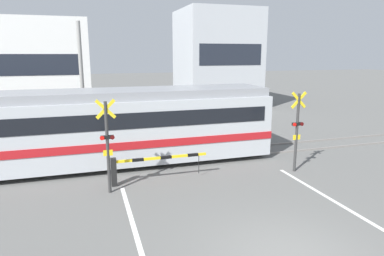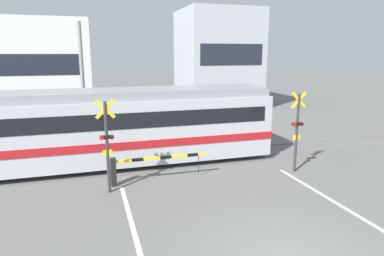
{
  "view_description": "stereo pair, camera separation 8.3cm",
  "coord_description": "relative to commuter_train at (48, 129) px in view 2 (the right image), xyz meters",
  "views": [
    {
      "loc": [
        -4.35,
        -6.2,
        4.78
      ],
      "look_at": [
        0.0,
        7.69,
        1.6
      ],
      "focal_mm": 32.0,
      "sensor_mm": 36.0,
      "label": 1
    },
    {
      "loc": [
        -4.27,
        -6.23,
        4.78
      ],
      "look_at": [
        0.0,
        7.69,
        1.6
      ],
      "focal_mm": 32.0,
      "sensor_mm": 36.0,
      "label": 2
    }
  ],
  "objects": [
    {
      "name": "crossing_signal_right",
      "position": [
        9.65,
        -3.19,
        0.07
      ],
      "size": [
        0.68,
        0.15,
        3.31
      ],
      "color": "#333333",
      "rests_on": "ground_plane"
    },
    {
      "name": "rail_track_far",
      "position": [
        5.91,
        0.72,
        -1.71
      ],
      "size": [
        50.0,
        0.1,
        0.08
      ],
      "color": "gray",
      "rests_on": "ground_plane"
    },
    {
      "name": "utility_pole_streetside",
      "position": [
        1.42,
        5.4,
        1.5
      ],
      "size": [
        0.22,
        0.22,
        6.5
      ],
      "color": "gray",
      "rests_on": "ground_plane"
    },
    {
      "name": "building_left_of_street",
      "position": [
        -1.49,
        14.46,
        1.9
      ],
      "size": [
        7.03,
        6.45,
        7.3
      ],
      "color": "white",
      "rests_on": "ground_plane"
    },
    {
      "name": "rail_track_near",
      "position": [
        5.91,
        -0.72,
        -1.71
      ],
      "size": [
        50.0,
        0.1,
        0.08
      ],
      "color": "gray",
      "rests_on": "ground_plane"
    },
    {
      "name": "crossing_barrier_far",
      "position": [
        8.51,
        2.9,
        -1.03
      ],
      "size": [
        3.67,
        0.2,
        1.06
      ],
      "color": "black",
      "rests_on": "ground_plane"
    },
    {
      "name": "road_stripe_right",
      "position": [
        9.2,
        -7.76,
        -1.75
      ],
      "size": [
        0.14,
        9.68,
        0.01
      ],
      "color": "white",
      "rests_on": "ground_plane"
    },
    {
      "name": "pedestrian",
      "position": [
        4.47,
        4.73,
        -0.74
      ],
      "size": [
        0.38,
        0.23,
        1.75
      ],
      "color": "#23232D",
      "rests_on": "ground_plane"
    },
    {
      "name": "building_right_of_street",
      "position": [
        13.02,
        14.46,
        2.51
      ],
      "size": [
        6.45,
        6.45,
        8.53
      ],
      "color": "#B2B7BC",
      "rests_on": "ground_plane"
    },
    {
      "name": "crossing_signal_left",
      "position": [
        2.17,
        -3.19,
        0.07
      ],
      "size": [
        0.68,
        0.15,
        3.31
      ],
      "color": "#333333",
      "rests_on": "ground_plane"
    },
    {
      "name": "crossing_barrier_near",
      "position": [
        3.31,
        -2.62,
        -1.03
      ],
      "size": [
        3.67,
        0.2,
        1.06
      ],
      "color": "black",
      "rests_on": "ground_plane"
    },
    {
      "name": "commuter_train",
      "position": [
        0.0,
        0.0,
        0.0
      ],
      "size": [
        19.05,
        2.94,
        3.27
      ],
      "color": "#B7BCC1",
      "rests_on": "ground_plane"
    }
  ]
}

